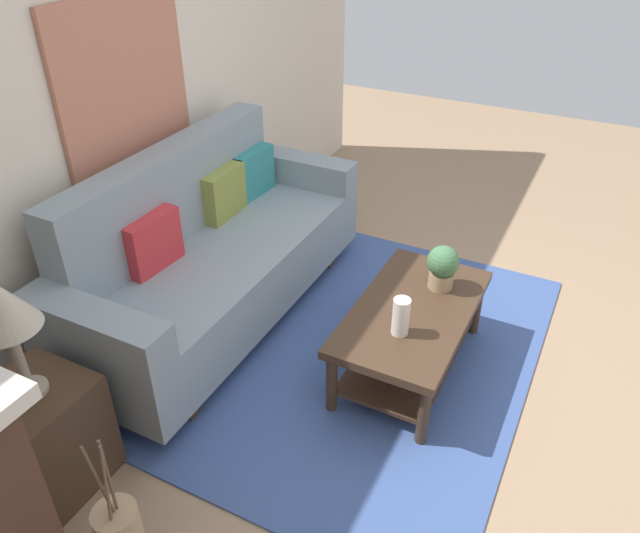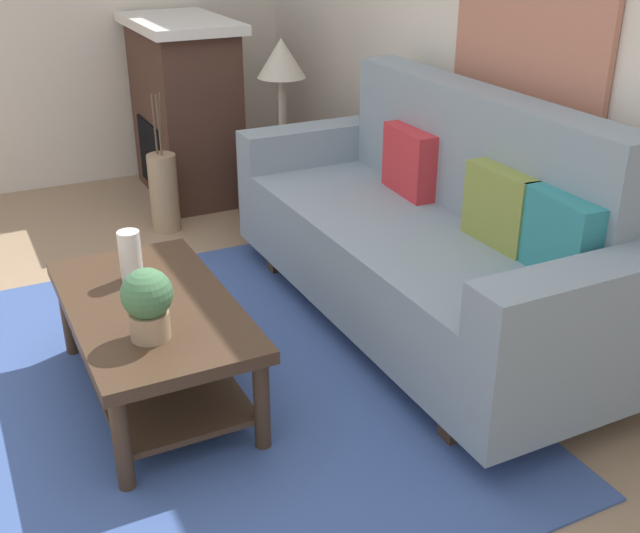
# 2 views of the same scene
# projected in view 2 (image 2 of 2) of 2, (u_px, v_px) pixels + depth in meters

# --- Properties ---
(ground_plane) EXTENTS (9.74, 9.74, 0.00)m
(ground_plane) POSITION_uv_depth(u_px,v_px,m) (106.00, 412.00, 3.04)
(ground_plane) COLOR #9E7F60
(wall_back) EXTENTS (5.74, 0.10, 2.70)m
(wall_back) POSITION_uv_depth(u_px,v_px,m) (553.00, 23.00, 3.29)
(wall_back) COLOR beige
(wall_back) RESTS_ON ground_plane
(area_rug) EXTENTS (2.56, 1.89, 0.01)m
(area_rug) POSITION_uv_depth(u_px,v_px,m) (226.00, 379.00, 3.24)
(area_rug) COLOR #3D5693
(area_rug) RESTS_ON ground_plane
(couch) EXTENTS (2.23, 0.84, 1.08)m
(couch) POSITION_uv_depth(u_px,v_px,m) (426.00, 238.00, 3.52)
(couch) COLOR gray
(couch) RESTS_ON ground_plane
(throw_pillow_crimson) EXTENTS (0.37, 0.14, 0.32)m
(throw_pillow_crimson) POSITION_uv_depth(u_px,v_px,m) (410.00, 161.00, 3.75)
(throw_pillow_crimson) COLOR red
(throw_pillow_crimson) RESTS_ON couch
(throw_pillow_olive) EXTENTS (0.36, 0.13, 0.32)m
(throw_pillow_olive) POSITION_uv_depth(u_px,v_px,m) (502.00, 207.00, 3.18)
(throw_pillow_olive) COLOR olive
(throw_pillow_olive) RESTS_ON couch
(throw_pillow_teal) EXTENTS (0.37, 0.15, 0.32)m
(throw_pillow_teal) POSITION_uv_depth(u_px,v_px,m) (561.00, 236.00, 2.90)
(throw_pillow_teal) COLOR teal
(throw_pillow_teal) RESTS_ON couch
(coffee_table) EXTENTS (1.10, 0.60, 0.43)m
(coffee_table) POSITION_uv_depth(u_px,v_px,m) (153.00, 329.00, 3.00)
(coffee_table) COLOR #422D1E
(coffee_table) RESTS_ON ground_plane
(tabletop_vase) EXTENTS (0.09, 0.09, 0.21)m
(tabletop_vase) POSITION_uv_depth(u_px,v_px,m) (130.00, 256.00, 3.09)
(tabletop_vase) COLOR white
(tabletop_vase) RESTS_ON coffee_table
(potted_plant_tabletop) EXTENTS (0.18, 0.18, 0.26)m
(potted_plant_tabletop) POSITION_uv_depth(u_px,v_px,m) (148.00, 302.00, 2.66)
(potted_plant_tabletop) COLOR tan
(potted_plant_tabletop) RESTS_ON coffee_table
(side_table) EXTENTS (0.44, 0.44, 0.56)m
(side_table) POSITION_uv_depth(u_px,v_px,m) (284.00, 182.00, 4.70)
(side_table) COLOR #422D1E
(side_table) RESTS_ON ground_plane
(table_lamp) EXTENTS (0.28, 0.28, 0.57)m
(table_lamp) POSITION_uv_depth(u_px,v_px,m) (281.00, 62.00, 4.40)
(table_lamp) COLOR gray
(table_lamp) RESTS_ON side_table
(fireplace) EXTENTS (1.02, 0.58, 1.16)m
(fireplace) POSITION_uv_depth(u_px,v_px,m) (185.00, 108.00, 5.12)
(fireplace) COLOR #472D23
(fireplace) RESTS_ON ground_plane
(floor_vase) EXTENTS (0.17, 0.17, 0.48)m
(floor_vase) POSITION_uv_depth(u_px,v_px,m) (164.00, 193.00, 4.65)
(floor_vase) COLOR tan
(floor_vase) RESTS_ON ground_plane
(floor_vase_branch_a) EXTENTS (0.01, 0.02, 0.36)m
(floor_vase_branch_a) POSITION_uv_depth(u_px,v_px,m) (159.00, 125.00, 4.45)
(floor_vase_branch_a) COLOR brown
(floor_vase_branch_a) RESTS_ON floor_vase
(floor_vase_branch_b) EXTENTS (0.04, 0.04, 0.36)m
(floor_vase_branch_b) POSITION_uv_depth(u_px,v_px,m) (160.00, 124.00, 4.48)
(floor_vase_branch_b) COLOR brown
(floor_vase_branch_b) RESTS_ON floor_vase
(floor_vase_branch_c) EXTENTS (0.04, 0.02, 0.36)m
(floor_vase_branch_c) POSITION_uv_depth(u_px,v_px,m) (154.00, 125.00, 4.47)
(floor_vase_branch_c) COLOR brown
(floor_vase_branch_c) RESTS_ON floor_vase
(framed_painting) EXTENTS (0.99, 0.03, 0.94)m
(framed_painting) POSITION_uv_depth(u_px,v_px,m) (532.00, 2.00, 3.28)
(framed_painting) COLOR #B77056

